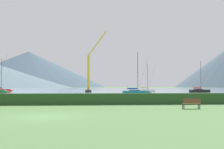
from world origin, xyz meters
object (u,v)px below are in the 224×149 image
object	(u,v)px
dock_crane	(89,74)
sailboat_slip_5	(200,91)
sailboat_slip_0	(146,90)
park_bench_under_tree	(191,103)
sailboat_slip_1	(0,90)
sailboat_slip_7	(136,92)

from	to	relation	value
dock_crane	sailboat_slip_5	bearing A→B (deg)	-8.46
sailboat_slip_0	sailboat_slip_5	size ratio (longest dim) A/B	1.01
sailboat_slip_0	park_bench_under_tree	xyz separation A→B (m)	(-9.80, -66.16, -0.05)
sailboat_slip_5	sailboat_slip_1	bearing A→B (deg)	170.77
sailboat_slip_1	dock_crane	distance (m)	29.70
dock_crane	sailboat_slip_0	bearing A→B (deg)	14.96
sailboat_slip_1	park_bench_under_tree	world-z (taller)	sailboat_slip_1
sailboat_slip_0	sailboat_slip_1	bearing A→B (deg)	-178.49
park_bench_under_tree	sailboat_slip_0	bearing A→B (deg)	81.80
sailboat_slip_0	sailboat_slip_1	distance (m)	49.33
sailboat_slip_0	park_bench_under_tree	bearing A→B (deg)	-100.81
sailboat_slip_7	park_bench_under_tree	size ratio (longest dim) A/B	6.28
sailboat_slip_1	park_bench_under_tree	distance (m)	74.15
sailboat_slip_0	sailboat_slip_1	xyz separation A→B (m)	(-49.22, -3.35, 0.08)
sailboat_slip_1	sailboat_slip_0	bearing A→B (deg)	-1.25
sailboat_slip_1	dock_crane	xyz separation A→B (m)	(29.17, -2.00, 5.22)
dock_crane	sailboat_slip_7	bearing A→B (deg)	-63.85
sailboat_slip_0	dock_crane	distance (m)	21.42
sailboat_slip_0	park_bench_under_tree	distance (m)	66.88
sailboat_slip_5	sailboat_slip_7	bearing A→B (deg)	-144.92
sailboat_slip_0	sailboat_slip_7	distance (m)	30.02
dock_crane	sailboat_slip_1	bearing A→B (deg)	176.07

